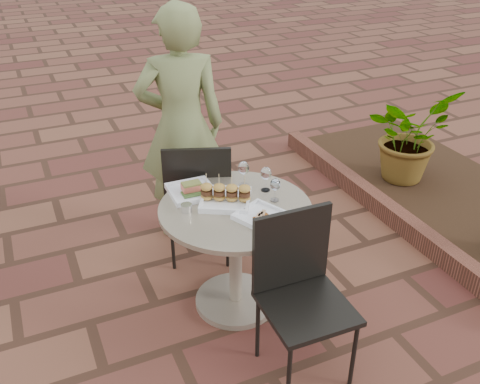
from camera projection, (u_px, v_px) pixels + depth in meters
name	position (u px, v px, depth m)	size (l,w,h in m)	color
ground	(215.00, 287.00, 3.61)	(60.00, 60.00, 0.00)	brown
cafe_table	(235.00, 241.00, 3.24)	(0.90, 0.90, 0.73)	gray
chair_far	(198.00, 193.00, 3.61)	(0.56, 0.56, 0.93)	black
chair_near	(299.00, 282.00, 2.80)	(0.45, 0.45, 0.93)	black
diner	(181.00, 126.00, 3.81)	(0.63, 0.42, 1.74)	olive
plate_salmon	(192.00, 190.00, 3.24)	(0.27, 0.27, 0.07)	white
plate_sliders	(226.00, 196.00, 3.14)	(0.39, 0.39, 0.19)	white
plate_tuna	(261.00, 216.00, 3.00)	(0.32, 0.32, 0.03)	white
wine_glass_right	(275.00, 185.00, 3.13)	(0.06, 0.06, 0.15)	white
wine_glass_mid	(244.00, 169.00, 3.28)	(0.07, 0.07, 0.16)	white
wine_glass_far	(266.00, 174.00, 3.23)	(0.07, 0.07, 0.16)	white
steel_ramekin	(187.00, 208.00, 3.06)	(0.06, 0.06, 0.05)	silver
cutlery_set	(303.00, 216.00, 3.02)	(0.09, 0.19, 0.00)	silver
planter_curb	(382.00, 207.00, 4.38)	(0.12, 3.00, 0.15)	brown
mulch_bed	(447.00, 194.00, 4.65)	(1.30, 3.00, 0.06)	black
potted_plant_a	(408.00, 135.00, 4.67)	(0.74, 0.64, 0.82)	#33662D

